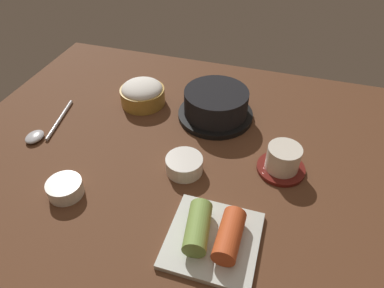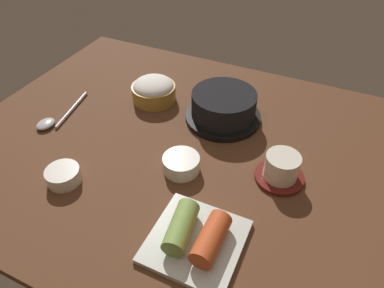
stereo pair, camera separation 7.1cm
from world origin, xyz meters
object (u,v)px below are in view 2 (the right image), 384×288
kimchi_plate (196,237)px  tea_cup_with_saucer (281,169)px  banchan_cup_center (181,163)px  rice_bowl (154,90)px  spoon (54,119)px  side_bowl_near (63,175)px  stone_pot (224,107)px

kimchi_plate → tea_cup_with_saucer: bearing=66.1°
tea_cup_with_saucer → banchan_cup_center: size_ratio=1.30×
rice_bowl → spoon: size_ratio=0.64×
side_bowl_near → rice_bowl: bearing=86.4°
spoon → stone_pot: bearing=26.3°
rice_bowl → banchan_cup_center: (17.22, -19.49, -1.19)cm
rice_bowl → kimchi_plate: (26.77, -33.63, -1.10)cm
banchan_cup_center → kimchi_plate: kimchi_plate is taller
stone_pot → rice_bowl: bearing=179.3°
tea_cup_with_saucer → kimchi_plate: 21.88cm
rice_bowl → banchan_cup_center: size_ratio=1.48×
side_bowl_near → kimchi_plate: bearing=-3.8°
stone_pot → spoon: (-35.56, -17.59, -2.88)cm
side_bowl_near → banchan_cup_center: bearing=32.5°
banchan_cup_center → side_bowl_near: size_ratio=1.13×
tea_cup_with_saucer → spoon: tea_cup_with_saucer is taller
stone_pot → kimchi_plate: 34.39cm
tea_cup_with_saucer → kimchi_plate: size_ratio=0.64×
spoon → rice_bowl: bearing=46.6°
tea_cup_with_saucer → side_bowl_near: bearing=-154.3°
side_bowl_near → stone_pot: bearing=56.7°
stone_pot → spoon: size_ratio=1.04×
stone_pot → kimchi_plate: bearing=-76.4°
stone_pot → kimchi_plate: (8.07, -33.39, -1.68)cm
banchan_cup_center → side_bowl_near: banchan_cup_center is taller
stone_pot → side_bowl_near: 37.71cm
stone_pot → spoon: stone_pot is taller
kimchi_plate → spoon: (-43.64, 15.80, -1.20)cm
banchan_cup_center → spoon: (-34.09, 1.66, -1.11)cm
stone_pot → spoon: bearing=-153.7°
kimchi_plate → side_bowl_near: kimchi_plate is taller
stone_pot → tea_cup_with_saucer: stone_pot is taller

